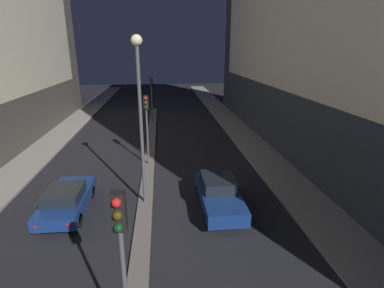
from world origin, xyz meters
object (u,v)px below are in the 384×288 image
object	(u,v)px
traffic_light_near	(121,243)
car_left_lane	(67,199)
car_right_lane	(219,193)
traffic_light_mid	(146,115)
street_lamp	(140,96)
traffic_light_far	(151,90)

from	to	relation	value
traffic_light_near	car_left_lane	world-z (taller)	traffic_light_near
car_left_lane	traffic_light_near	bearing A→B (deg)	-64.28
car_right_lane	car_left_lane	bearing A→B (deg)	177.88
traffic_light_mid	car_right_lane	distance (m)	7.64
traffic_light_mid	car_right_lane	world-z (taller)	traffic_light_mid
street_lamp	traffic_light_near	bearing A→B (deg)	-90.00
traffic_light_near	street_lamp	size ratio (longest dim) A/B	0.57
street_lamp	car_left_lane	size ratio (longest dim) A/B	1.81
traffic_light_mid	traffic_light_far	world-z (taller)	same
traffic_light_far	street_lamp	distance (m)	17.61
street_lamp	traffic_light_mid	bearing A→B (deg)	90.00
car_left_lane	car_right_lane	world-z (taller)	car_right_lane
traffic_light_far	car_left_lane	size ratio (longest dim) A/B	1.04
traffic_light_mid	street_lamp	world-z (taller)	street_lamp
traffic_light_mid	street_lamp	xyz separation A→B (m)	(0.00, -5.32, 2.01)
traffic_light_mid	street_lamp	distance (m)	5.68
traffic_light_near	car_left_lane	xyz separation A→B (m)	(-3.70, 7.68, -2.82)
traffic_light_far	car_right_lane	bearing A→B (deg)	-78.56
car_left_lane	street_lamp	bearing A→B (deg)	7.77
traffic_light_mid	traffic_light_far	bearing A→B (deg)	90.00
traffic_light_near	traffic_light_far	xyz separation A→B (m)	(0.00, 25.67, 0.00)
traffic_light_near	car_right_lane	distance (m)	8.72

